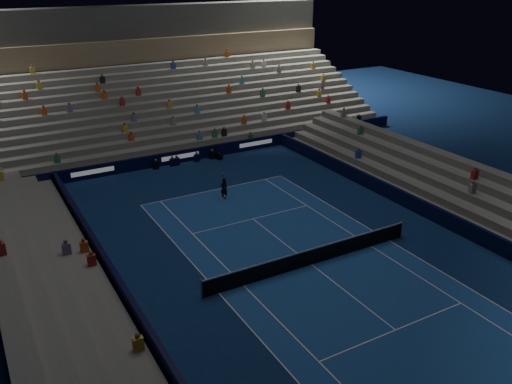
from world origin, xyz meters
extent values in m
plane|color=#0C214C|center=(0.00, 0.00, 0.00)|extent=(90.00, 90.00, 0.00)
cube|color=navy|center=(0.00, 0.00, 0.01)|extent=(10.97, 23.77, 0.01)
cube|color=black|center=(0.00, 18.50, 0.50)|extent=(44.00, 0.25, 1.00)
cube|color=black|center=(9.70, 0.00, 0.50)|extent=(0.25, 37.00, 1.00)
cube|color=black|center=(-9.70, 0.00, 0.50)|extent=(0.25, 37.00, 1.00)
cube|color=slate|center=(0.00, 19.50, 0.25)|extent=(44.00, 1.00, 0.50)
cube|color=slate|center=(0.00, 20.50, 0.50)|extent=(44.00, 1.00, 1.00)
cube|color=slate|center=(0.00, 21.50, 0.75)|extent=(44.00, 1.00, 1.50)
cube|color=slate|center=(0.00, 22.50, 1.00)|extent=(44.00, 1.00, 2.00)
cube|color=slate|center=(0.00, 23.50, 1.25)|extent=(44.00, 1.00, 2.50)
cube|color=slate|center=(0.00, 24.50, 1.50)|extent=(44.00, 1.00, 3.00)
cube|color=slate|center=(0.00, 25.50, 1.75)|extent=(44.00, 1.00, 3.50)
cube|color=slate|center=(0.00, 26.50, 2.00)|extent=(44.00, 1.00, 4.00)
cube|color=slate|center=(0.00, 27.50, 2.25)|extent=(44.00, 1.00, 4.50)
cube|color=slate|center=(0.00, 28.50, 2.50)|extent=(44.00, 1.00, 5.00)
cube|color=slate|center=(0.00, 29.50, 2.75)|extent=(44.00, 1.00, 5.50)
cube|color=slate|center=(0.00, 30.50, 3.00)|extent=(44.00, 1.00, 6.00)
cube|color=#867152|center=(0.00, 31.60, 7.10)|extent=(44.00, 0.60, 2.20)
cube|color=#3F3F3D|center=(0.00, 33.00, 9.70)|extent=(44.00, 2.40, 3.00)
cube|color=slate|center=(10.50, 0.00, 0.25)|extent=(1.00, 37.00, 0.50)
cube|color=slate|center=(11.50, 0.00, 0.50)|extent=(1.00, 37.00, 1.00)
cube|color=slate|center=(12.50, 0.00, 0.75)|extent=(1.00, 37.00, 1.50)
cube|color=slate|center=(13.50, 0.00, 1.00)|extent=(1.00, 37.00, 2.00)
cube|color=slate|center=(14.50, 0.00, 1.25)|extent=(1.00, 37.00, 2.50)
cube|color=slate|center=(-10.50, 0.00, 0.25)|extent=(1.00, 37.00, 0.50)
cube|color=slate|center=(-11.50, 0.00, 0.50)|extent=(1.00, 37.00, 1.00)
cube|color=slate|center=(-12.50, 0.00, 0.75)|extent=(1.00, 37.00, 1.50)
cube|color=slate|center=(-13.50, 0.00, 1.00)|extent=(1.00, 37.00, 2.00)
cube|color=slate|center=(-14.50, 0.00, 1.25)|extent=(1.00, 37.00, 2.50)
cylinder|color=#B2B2B7|center=(-6.40, 0.00, 0.55)|extent=(0.10, 0.10, 1.10)
cylinder|color=#B2B2B7|center=(6.40, 0.00, 0.55)|extent=(0.10, 0.10, 1.10)
cube|color=black|center=(0.00, 0.00, 0.45)|extent=(12.80, 0.03, 0.90)
cube|color=white|center=(0.00, 0.00, 0.94)|extent=(12.80, 0.04, 0.08)
imported|color=black|center=(-0.15, 10.16, 0.77)|extent=(0.59, 0.42, 1.53)
cube|color=black|center=(3.12, 17.68, 0.26)|extent=(0.52, 0.58, 0.53)
cylinder|color=black|center=(3.12, 17.27, 0.42)|extent=(0.26, 0.38, 0.16)
camera|label=1|loc=(-14.74, -20.01, 14.69)|focal=37.45mm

